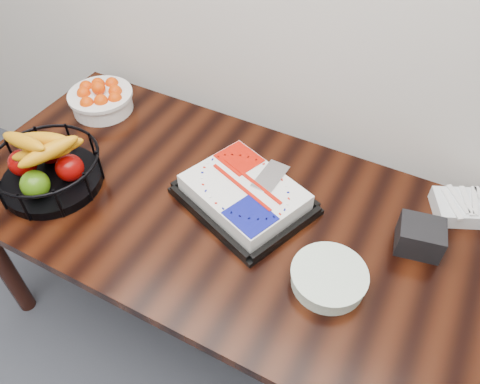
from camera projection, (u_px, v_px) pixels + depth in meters
The scene contains 7 objects.
table at pixel (218, 221), 1.63m from camera, with size 1.80×0.90×0.75m.
cake_tray at pixel (244, 195), 1.55m from camera, with size 0.51×0.46×0.09m.
tangerine_bowl at pixel (100, 95), 1.89m from camera, with size 0.26×0.26×0.16m.
fruit_basket at pixel (47, 167), 1.58m from camera, with size 0.36×0.36×0.19m.
plate_stack at pixel (329, 278), 1.34m from camera, with size 0.22×0.22×0.05m.
fork_bag at pixel (468, 207), 1.52m from camera, with size 0.25×0.21×0.06m.
napkin_box at pixel (420, 237), 1.42m from camera, with size 0.13×0.11×0.09m, color black.
Camera 1 is at (0.56, 1.11, 1.92)m, focal length 35.00 mm.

